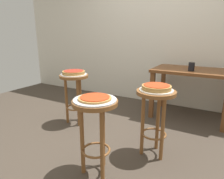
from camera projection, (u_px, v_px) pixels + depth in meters
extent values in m
plane|color=#42382D|center=(113.00, 140.00, 2.37)|extent=(6.00, 6.00, 0.00)
cube|color=silver|center=(162.00, 16.00, 3.35)|extent=(6.00, 0.10, 3.00)
cylinder|color=brown|center=(95.00, 102.00, 1.65)|extent=(0.38, 0.38, 0.03)
cylinder|color=brown|center=(103.00, 134.00, 1.84)|extent=(0.04, 0.04, 0.65)
cylinder|color=brown|center=(82.00, 140.00, 1.74)|extent=(0.04, 0.04, 0.65)
cylinder|color=brown|center=(102.00, 146.00, 1.64)|extent=(0.04, 0.04, 0.65)
torus|color=brown|center=(96.00, 150.00, 1.76)|extent=(0.25, 0.25, 0.02)
cylinder|color=silver|center=(95.00, 100.00, 1.64)|extent=(0.36, 0.36, 0.01)
cylinder|color=#B78442|center=(95.00, 98.00, 1.64)|extent=(0.27, 0.27, 0.01)
cylinder|color=red|center=(95.00, 97.00, 1.64)|extent=(0.24, 0.24, 0.01)
cylinder|color=brown|center=(156.00, 92.00, 1.93)|extent=(0.38, 0.38, 0.03)
cylinder|color=brown|center=(158.00, 121.00, 2.12)|extent=(0.04, 0.04, 0.65)
cylinder|color=brown|center=(143.00, 125.00, 2.02)|extent=(0.04, 0.04, 0.65)
cylinder|color=brown|center=(163.00, 130.00, 1.93)|extent=(0.04, 0.04, 0.65)
torus|color=brown|center=(154.00, 134.00, 2.05)|extent=(0.25, 0.25, 0.02)
cylinder|color=white|center=(156.00, 90.00, 1.93)|extent=(0.32, 0.32, 0.01)
cylinder|color=#B78442|center=(157.00, 87.00, 1.92)|extent=(0.28, 0.28, 0.04)
cylinder|color=red|center=(157.00, 85.00, 1.91)|extent=(0.25, 0.25, 0.01)
cylinder|color=brown|center=(74.00, 76.00, 2.68)|extent=(0.38, 0.38, 0.03)
cylinder|color=brown|center=(80.00, 98.00, 2.87)|extent=(0.04, 0.04, 0.65)
cylinder|color=brown|center=(67.00, 101.00, 2.77)|extent=(0.04, 0.04, 0.65)
cylinder|color=brown|center=(78.00, 103.00, 2.67)|extent=(0.04, 0.04, 0.65)
torus|color=brown|center=(75.00, 107.00, 2.79)|extent=(0.25, 0.25, 0.02)
cylinder|color=silver|center=(74.00, 74.00, 2.67)|extent=(0.35, 0.35, 0.01)
cylinder|color=#B78442|center=(74.00, 72.00, 2.67)|extent=(0.30, 0.30, 0.04)
cylinder|color=red|center=(74.00, 71.00, 2.66)|extent=(0.26, 0.26, 0.01)
cube|color=brown|center=(192.00, 71.00, 2.86)|extent=(1.05, 0.67, 0.04)
cube|color=brown|center=(152.00, 95.00, 2.95)|extent=(0.06, 0.06, 0.68)
cube|color=brown|center=(163.00, 87.00, 3.42)|extent=(0.06, 0.06, 0.68)
cylinder|color=black|center=(191.00, 67.00, 2.72)|extent=(0.08, 0.08, 0.12)
cylinder|color=white|center=(190.00, 66.00, 2.85)|extent=(0.04, 0.04, 0.08)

